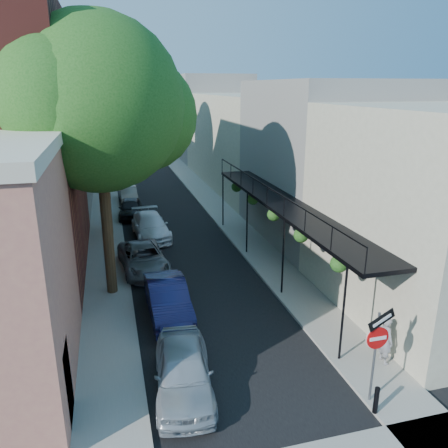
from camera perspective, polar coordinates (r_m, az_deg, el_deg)
road_surface at (r=39.09m, az=-9.36°, el=4.50°), size 6.00×64.00×0.01m
sidewalk_left at (r=38.92m, az=-15.24°, el=4.14°), size 2.00×64.00×0.12m
sidewalk_right at (r=39.64m, az=-3.59°, el=4.97°), size 2.00×64.00×0.12m
buildings_left at (r=37.36m, az=-24.10°, el=10.32°), size 10.10×59.10×12.00m
buildings_right at (r=39.71m, az=3.66°, el=11.37°), size 9.80×55.00×10.00m
sign_post at (r=12.98m, az=19.37°, el=-14.27°), size 0.89×0.17×2.99m
bollard at (r=13.43m, az=19.26°, el=-20.91°), size 0.14×0.14×0.80m
oak_near at (r=18.24m, az=-14.84°, el=14.52°), size 7.48×6.80×11.42m
oak_mid at (r=26.24m, az=-15.03°, el=13.45°), size 6.60×6.00×10.20m
oak_far at (r=35.23m, az=-15.22°, el=16.29°), size 7.70×7.00×11.90m
parked_car_a at (r=13.55m, az=-5.34°, el=-18.52°), size 2.11×4.29×1.41m
parked_car_b at (r=17.50m, az=-7.35°, el=-9.67°), size 1.55×4.29×1.41m
parked_car_c at (r=21.75m, az=-10.47°, el=-4.45°), size 2.48×4.68×1.25m
parked_car_d at (r=26.46m, az=-9.57°, el=-0.26°), size 2.20×4.84×1.37m
parked_car_e at (r=30.78m, az=-12.11°, el=2.04°), size 1.90×3.92×1.29m
parked_car_f at (r=34.96m, az=-12.35°, el=3.77°), size 1.30×3.59×1.18m
pedestrian at (r=15.32m, az=20.39°, el=-14.00°), size 0.40×0.60×1.61m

